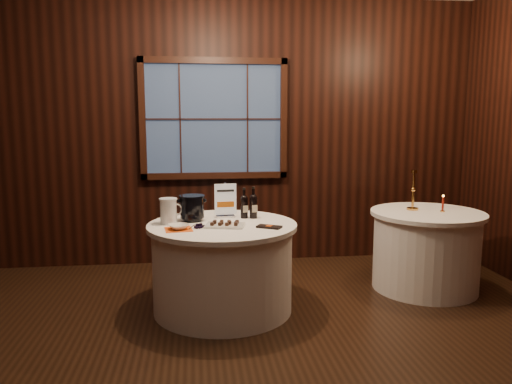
{
  "coord_description": "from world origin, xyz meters",
  "views": [
    {
      "loc": [
        -0.23,
        -3.18,
        1.68
      ],
      "look_at": [
        0.28,
        0.9,
        1.05
      ],
      "focal_mm": 35.0,
      "sensor_mm": 36.0,
      "label": 1
    }
  ],
  "objects": [
    {
      "name": "ground",
      "position": [
        0.0,
        0.0,
        0.0
      ],
      "size": [
        6.0,
        6.0,
        0.0
      ],
      "primitive_type": "plane",
      "color": "black",
      "rests_on": "ground"
    },
    {
      "name": "back_wall",
      "position": [
        0.0,
        2.48,
        1.54
      ],
      "size": [
        6.0,
        0.1,
        3.0
      ],
      "color": "black",
      "rests_on": "ground"
    },
    {
      "name": "main_table",
      "position": [
        0.0,
        1.0,
        0.39
      ],
      "size": [
        1.28,
        1.28,
        0.77
      ],
      "color": "white",
      "rests_on": "ground"
    },
    {
      "name": "side_table",
      "position": [
        2.0,
        1.3,
        0.39
      ],
      "size": [
        1.08,
        1.08,
        0.77
      ],
      "color": "white",
      "rests_on": "ground"
    },
    {
      "name": "sign_stand",
      "position": [
        0.04,
        1.27,
        0.88
      ],
      "size": [
        0.2,
        0.11,
        0.32
      ],
      "rotation": [
        0.0,
        0.0,
        0.09
      ],
      "color": "silver",
      "rests_on": "main_table"
    },
    {
      "name": "port_bottle_left",
      "position": [
        0.21,
        1.21,
        0.89
      ],
      "size": [
        0.07,
        0.07,
        0.28
      ],
      "rotation": [
        0.0,
        0.0,
        0.29
      ],
      "color": "black",
      "rests_on": "main_table"
    },
    {
      "name": "port_bottle_right",
      "position": [
        0.29,
        1.2,
        0.89
      ],
      "size": [
        0.07,
        0.08,
        0.29
      ],
      "rotation": [
        0.0,
        0.0,
        0.25
      ],
      "color": "black",
      "rests_on": "main_table"
    },
    {
      "name": "ice_bucket",
      "position": [
        -0.25,
        1.14,
        0.89
      ],
      "size": [
        0.22,
        0.22,
        0.23
      ],
      "color": "black",
      "rests_on": "main_table"
    },
    {
      "name": "chocolate_plate",
      "position": [
        0.02,
        0.88,
        0.79
      ],
      "size": [
        0.36,
        0.28,
        0.05
      ],
      "rotation": [
        0.0,
        0.0,
        -0.22
      ],
      "color": "white",
      "rests_on": "main_table"
    },
    {
      "name": "chocolate_box",
      "position": [
        0.38,
        0.79,
        0.78
      ],
      "size": [
        0.22,
        0.18,
        0.02
      ],
      "primitive_type": "cube",
      "rotation": [
        0.0,
        0.0,
        -0.52
      ],
      "color": "black",
      "rests_on": "main_table"
    },
    {
      "name": "grape_bunch",
      "position": [
        -0.19,
        0.83,
        0.79
      ],
      "size": [
        0.16,
        0.1,
        0.04
      ],
      "rotation": [
        0.0,
        0.0,
        0.43
      ],
      "color": "black",
      "rests_on": "main_table"
    },
    {
      "name": "glass_pitcher",
      "position": [
        -0.45,
        1.05,
        0.88
      ],
      "size": [
        0.2,
        0.15,
        0.22
      ],
      "rotation": [
        0.0,
        0.0,
        0.41
      ],
      "color": "white",
      "rests_on": "main_table"
    },
    {
      "name": "orange_napkin",
      "position": [
        -0.37,
        0.81,
        0.77
      ],
      "size": [
        0.24,
        0.24,
        0.0
      ],
      "primitive_type": "cube",
      "rotation": [
        0.0,
        0.0,
        0.13
      ],
      "color": "#E25113",
      "rests_on": "main_table"
    },
    {
      "name": "cracker_bowl",
      "position": [
        -0.37,
        0.81,
        0.79
      ],
      "size": [
        0.21,
        0.21,
        0.04
      ],
      "primitive_type": "imported",
      "rotation": [
        0.0,
        0.0,
        0.42
      ],
      "color": "white",
      "rests_on": "orange_napkin"
    },
    {
      "name": "brass_candlestick",
      "position": [
        1.89,
        1.41,
        0.91
      ],
      "size": [
        0.11,
        0.11,
        0.39
      ],
      "color": "gold",
      "rests_on": "side_table"
    },
    {
      "name": "red_candle",
      "position": [
        2.13,
        1.27,
        0.84
      ],
      "size": [
        0.04,
        0.04,
        0.17
      ],
      "color": "gold",
      "rests_on": "side_table"
    }
  ]
}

